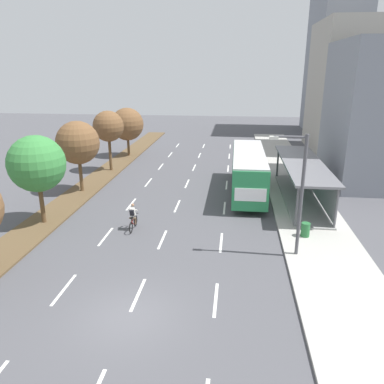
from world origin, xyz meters
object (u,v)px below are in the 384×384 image
(bus, at_px, (248,168))
(median_tree_third, at_px, (78,143))
(trash_bin, at_px, (305,230))
(median_tree_fifth, at_px, (127,124))
(streetlight, at_px, (299,188))
(cyclist, at_px, (133,218))
(bus_shelter, at_px, (305,177))
(median_tree_fourth, at_px, (108,126))
(median_tree_second, at_px, (37,164))

(bus, distance_m, median_tree_third, 13.80)
(bus, relative_size, trash_bin, 13.28)
(median_tree_fifth, bearing_deg, trash_bin, -51.20)
(median_tree_fifth, relative_size, streetlight, 0.84)
(cyclist, xyz_separation_m, median_tree_third, (-6.22, 7.01, 3.31))
(bus_shelter, xyz_separation_m, median_tree_fifth, (-17.68, 13.43, 1.85))
(median_tree_fourth, bearing_deg, median_tree_second, -90.48)
(cyclist, bearing_deg, streetlight, -14.64)
(trash_bin, bearing_deg, bus_shelter, 81.47)
(bus, relative_size, cyclist, 6.20)
(bus, distance_m, cyclist, 11.27)
(cyclist, distance_m, median_tree_fifth, 21.58)
(trash_bin, bearing_deg, median_tree_fourth, 139.92)
(median_tree_fourth, relative_size, trash_bin, 6.84)
(bus_shelter, height_order, cyclist, bus_shelter)
(median_tree_second, height_order, median_tree_third, median_tree_third)
(cyclist, bearing_deg, trash_bin, -0.71)
(bus_shelter, height_order, trash_bin, bus_shelter)
(cyclist, bearing_deg, median_tree_fourth, 113.41)
(cyclist, relative_size, streetlight, 0.28)
(cyclist, height_order, median_tree_second, median_tree_second)
(median_tree_second, relative_size, streetlight, 0.88)
(median_tree_second, height_order, median_tree_fifth, median_tree_second)
(median_tree_fifth, bearing_deg, streetlight, -55.91)
(bus, distance_m, median_tree_fourth, 14.52)
(median_tree_third, relative_size, trash_bin, 6.72)
(bus_shelter, distance_m, trash_bin, 7.40)
(streetlight, bearing_deg, median_tree_third, 148.90)
(median_tree_fourth, height_order, median_tree_fifth, median_tree_fourth)
(median_tree_second, xyz_separation_m, median_tree_fifth, (0.02, 20.25, -0.32))
(median_tree_second, bearing_deg, median_tree_third, 91.27)
(cyclist, relative_size, trash_bin, 2.14)
(median_tree_second, xyz_separation_m, median_tree_fourth, (0.11, 13.50, 0.39))
(median_tree_third, xyz_separation_m, median_tree_fifth, (0.17, 13.50, -0.38))
(bus_shelter, xyz_separation_m, cyclist, (-11.63, -7.08, -1.08))
(median_tree_third, height_order, trash_bin, median_tree_third)
(bus_shelter, distance_m, median_tree_third, 17.99)
(cyclist, relative_size, median_tree_second, 0.32)
(bus, bearing_deg, median_tree_second, -148.63)
(median_tree_fifth, bearing_deg, bus, -42.01)
(median_tree_fifth, bearing_deg, median_tree_third, -90.73)
(bus_shelter, relative_size, bus, 1.12)
(bus, distance_m, trash_bin, 9.27)
(cyclist, height_order, median_tree_third, median_tree_third)
(streetlight, distance_m, trash_bin, 4.20)
(median_tree_second, bearing_deg, streetlight, -9.99)
(median_tree_fourth, xyz_separation_m, trash_bin, (16.51, -13.89, -3.85))
(median_tree_fourth, xyz_separation_m, median_tree_fifth, (-0.09, 6.75, -0.71))
(bus_shelter, distance_m, bus, 4.50)
(cyclist, relative_size, median_tree_third, 0.32)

